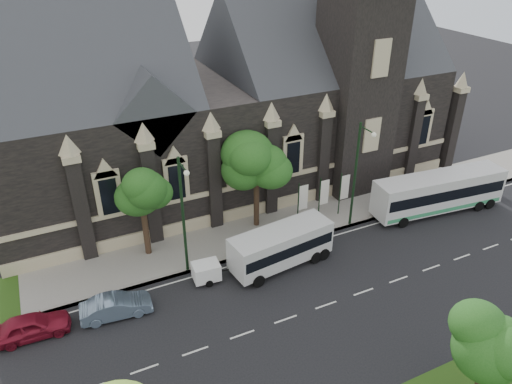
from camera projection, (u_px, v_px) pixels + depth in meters
ground at (286, 319)px, 30.46m from camera, size 160.00×160.00×0.00m
sidewalk at (228, 240)px, 37.90m from camera, size 80.00×5.00×0.15m
museum at (238, 98)px, 43.19m from camera, size 40.00×17.70×29.90m
tree_park_east at (495, 333)px, 23.19m from camera, size 3.40×3.40×6.28m
tree_walk_right at (258, 160)px, 37.27m from camera, size 4.08×4.08×7.80m
tree_walk_left at (142, 185)px, 33.90m from camera, size 3.91×3.91×7.64m
street_lamp_near at (357, 171)px, 37.32m from camera, size 0.36×1.88×9.00m
street_lamp_mid at (184, 211)px, 32.04m from camera, size 0.36×1.88×9.00m
banner_flag_left at (301, 200)px, 38.75m from camera, size 0.90×0.10×4.00m
banner_flag_center at (323, 195)px, 39.51m from camera, size 0.90×0.10×4.00m
banner_flag_right at (343, 190)px, 40.26m from camera, size 0.90×0.10×4.00m
tour_coach at (439, 192)px, 41.00m from camera, size 11.99×3.71×3.44m
shuttle_bus at (281, 245)px, 34.54m from camera, size 7.87×3.45×2.95m
box_trailer at (206, 271)px, 33.37m from camera, size 2.71×1.60×1.42m
sedan at (116, 306)px, 30.44m from camera, size 4.53×1.93×1.45m
car_far_red at (31, 326)px, 28.91m from camera, size 4.51×1.99×1.51m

